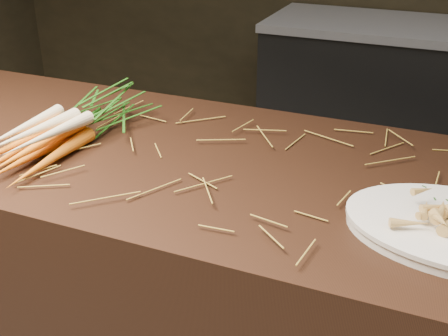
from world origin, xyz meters
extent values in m
cube|color=black|center=(0.00, 0.30, 0.45)|extent=(2.40, 0.70, 0.90)
cube|color=black|center=(0.30, 2.18, 0.40)|extent=(1.80, 0.60, 0.80)
cone|color=orange|center=(-0.55, 0.14, 0.92)|extent=(0.04, 0.29, 0.04)
cone|color=orange|center=(-0.50, 0.14, 0.92)|extent=(0.06, 0.29, 0.04)
cone|color=orange|center=(-0.46, 0.14, 0.92)|extent=(0.04, 0.29, 0.04)
cone|color=orange|center=(-0.53, 0.13, 0.95)|extent=(0.07, 0.29, 0.04)
cone|color=orange|center=(-0.48, 0.13, 0.95)|extent=(0.05, 0.29, 0.04)
cone|color=beige|center=(-0.54, 0.15, 0.97)|extent=(0.04, 0.27, 0.04)
cone|color=beige|center=(-0.50, 0.14, 0.97)|extent=(0.06, 0.27, 0.04)
cone|color=beige|center=(-0.46, 0.15, 0.97)|extent=(0.05, 0.27, 0.05)
ellipsoid|color=#236213|center=(-0.48, 0.39, 0.95)|extent=(0.19, 0.26, 0.09)
camera|label=1|loc=(0.31, -0.73, 1.45)|focal=45.00mm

